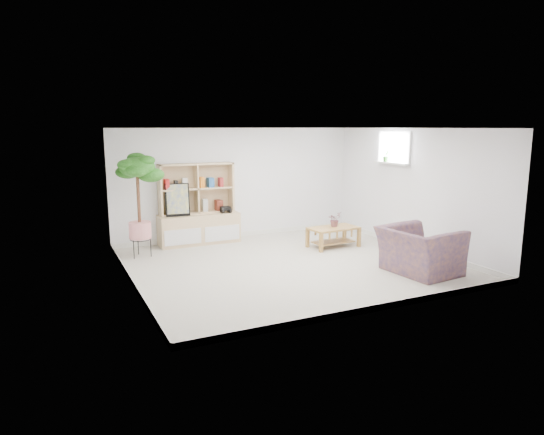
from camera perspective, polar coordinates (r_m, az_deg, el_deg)
name	(u,v)px	position (r m, az deg, el deg)	size (l,w,h in m)	color
floor	(289,264)	(8.71, 2.07, -5.53)	(5.50, 5.00, 0.01)	#BFB6A0
ceiling	(290,128)	(8.37, 2.18, 10.47)	(5.50, 5.00, 0.01)	white
walls	(290,198)	(8.46, 2.12, 2.31)	(5.51, 5.01, 2.40)	white
baseboard	(289,262)	(8.70, 2.07, -5.21)	(5.50, 5.00, 0.10)	white
window	(394,148)	(10.39, 14.20, 7.97)	(0.10, 0.98, 0.68)	#CEE0FE
window_sill	(391,163)	(10.37, 13.86, 6.21)	(0.14, 1.00, 0.04)	white
storage_unit	(198,204)	(10.21, -8.66, 1.58)	(1.68, 0.57, 1.68)	beige
poster	(177,200)	(10.00, -11.06, 2.05)	(0.48, 0.11, 0.67)	yellow
toy_truck	(225,209)	(10.30, -5.50, 0.99)	(0.29, 0.20, 0.15)	black
coffee_table	(333,237)	(9.98, 7.22, -2.30)	(1.00, 0.55, 0.41)	olive
table_plant	(334,219)	(9.99, 7.36, -0.21)	(0.27, 0.23, 0.30)	#18511B
floor_tree	(139,206)	(9.33, -15.40, 1.34)	(0.72, 0.72, 1.96)	#134011
armchair	(420,248)	(8.46, 16.97, -3.40)	(1.19, 1.03, 0.88)	navy
sill_plant	(386,156)	(10.51, 13.24, 7.05)	(0.13, 0.11, 0.24)	#134011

